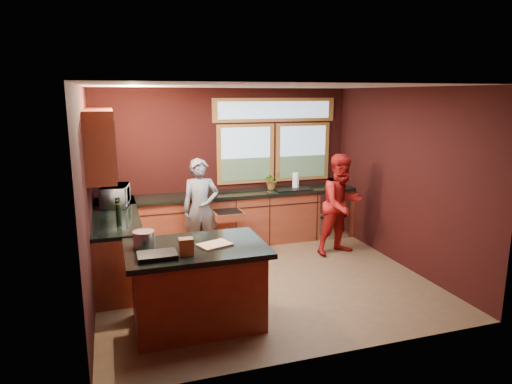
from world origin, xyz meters
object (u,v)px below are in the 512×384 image
island (197,285)px  person_grey (201,209)px  cutting_board (215,245)px  person_red (342,204)px  stock_pot (144,239)px

island → person_grey: bearing=77.6°
island → cutting_board: size_ratio=4.43×
person_red → cutting_board: 3.03m
person_grey → person_red: (2.22, -0.55, 0.03)m
person_grey → cutting_board: (-0.28, -2.25, 0.15)m
person_grey → person_red: 2.29m
person_red → island: bearing=-159.2°
person_red → cutting_board: person_red is taller
stock_pot → cutting_board: bearing=-14.9°
person_red → stock_pot: bearing=-165.9°
island → cutting_board: bearing=-14.0°
person_grey → stock_pot: (-1.03, -2.05, 0.23)m
person_red → stock_pot: (-3.26, -1.50, 0.20)m
island → person_red: bearing=31.3°
cutting_board → stock_pot: (-0.75, 0.20, 0.08)m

